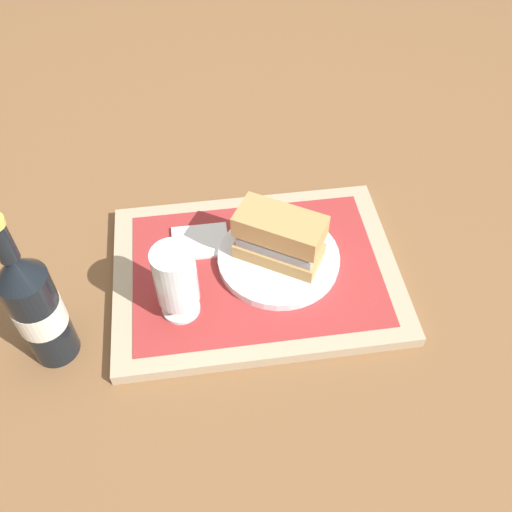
{
  "coord_description": "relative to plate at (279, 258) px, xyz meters",
  "views": [
    {
      "loc": [
        0.08,
        0.54,
        0.7
      ],
      "look_at": [
        0.0,
        0.0,
        0.05
      ],
      "focal_mm": 39.25,
      "sensor_mm": 36.0,
      "label": 1
    }
  ],
  "objects": [
    {
      "name": "ground_plane",
      "position": [
        0.04,
        0.01,
        -0.03
      ],
      "size": [
        3.0,
        3.0,
        0.0
      ],
      "primitive_type": "plane",
      "color": "brown"
    },
    {
      "name": "tray",
      "position": [
        0.04,
        0.01,
        -0.02
      ],
      "size": [
        0.44,
        0.32,
        0.02
      ],
      "primitive_type": "cube",
      "color": "tan",
      "rests_on": "ground_plane"
    },
    {
      "name": "placemat",
      "position": [
        0.04,
        0.01,
        -0.01
      ],
      "size": [
        0.38,
        0.27,
        0.0
      ],
      "primitive_type": "cube",
      "color": "#9E2D2D",
      "rests_on": "tray"
    },
    {
      "name": "plate",
      "position": [
        0.0,
        0.0,
        0.0
      ],
      "size": [
        0.19,
        0.19,
        0.01
      ],
      "primitive_type": "cylinder",
      "color": "white",
      "rests_on": "placemat"
    },
    {
      "name": "sandwich",
      "position": [
        0.0,
        -0.0,
        0.05
      ],
      "size": [
        0.14,
        0.12,
        0.08
      ],
      "rotation": [
        0.0,
        0.0,
        -0.55
      ],
      "color": "tan",
      "rests_on": "plate"
    },
    {
      "name": "beer_glass",
      "position": [
        0.16,
        0.07,
        0.06
      ],
      "size": [
        0.06,
        0.06,
        0.12
      ],
      "color": "silver",
      "rests_on": "placemat"
    },
    {
      "name": "napkin_folded",
      "position": [
        0.12,
        -0.06,
        -0.0
      ],
      "size": [
        0.09,
        0.07,
        0.01
      ],
      "primitive_type": "cube",
      "color": "white",
      "rests_on": "placemat"
    },
    {
      "name": "beer_bottle",
      "position": [
        0.34,
        0.1,
        0.08
      ],
      "size": [
        0.07,
        0.07,
        0.27
      ],
      "color": "black",
      "rests_on": "ground_plane"
    }
  ]
}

